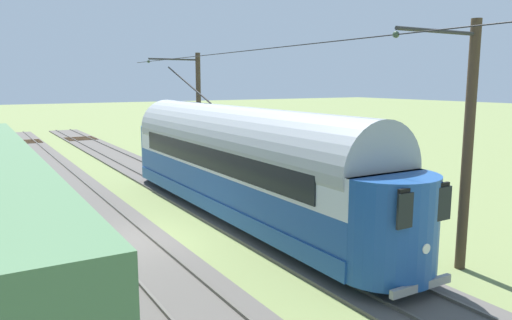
{
  "coord_description": "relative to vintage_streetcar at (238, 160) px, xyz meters",
  "views": [
    {
      "loc": [
        4.16,
        15.16,
        5.2
      ],
      "look_at": [
        -5.27,
        -0.76,
        2.23
      ],
      "focal_mm": 34.29,
      "sensor_mm": 36.0,
      "label": 1
    }
  ],
  "objects": [
    {
      "name": "ground_plane",
      "position": [
        4.58,
        0.92,
        -2.26
      ],
      "size": [
        220.0,
        220.0,
        0.0
      ],
      "primitive_type": "plane",
      "color": "olive"
    },
    {
      "name": "track_streetcar_siding",
      "position": [
        -0.0,
        0.61,
        -2.21
      ],
      "size": [
        2.8,
        80.0,
        0.18
      ],
      "color": "#56514C",
      "rests_on": "ground"
    },
    {
      "name": "catenary_pole_mid_near",
      "position": [
        -2.81,
        7.72,
        1.33
      ],
      "size": [
        3.13,
        0.28,
        6.83
      ],
      "color": "#423323",
      "rests_on": "ground"
    },
    {
      "name": "vintage_streetcar",
      "position": [
        0.0,
        0.0,
        0.0
      ],
      "size": [
        2.65,
        17.87,
        5.75
      ],
      "color": "#1E4C93",
      "rests_on": "ground"
    },
    {
      "name": "overhead_wire_run",
      "position": [
        -0.07,
        6.92,
        4.03
      ],
      "size": [
        2.92,
        39.65,
        0.18
      ],
      "color": "black",
      "rests_on": "ground"
    },
    {
      "name": "track_adjacent_siding",
      "position": [
        4.58,
        0.61,
        -2.21
      ],
      "size": [
        2.8,
        80.0,
        0.18
      ],
      "color": "#56514C",
      "rests_on": "ground"
    },
    {
      "name": "catenary_pole_foreground",
      "position": [
        -2.81,
        -10.11,
        1.33
      ],
      "size": [
        3.13,
        0.28,
        6.83
      ],
      "color": "#423323",
      "rests_on": "ground"
    }
  ]
}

